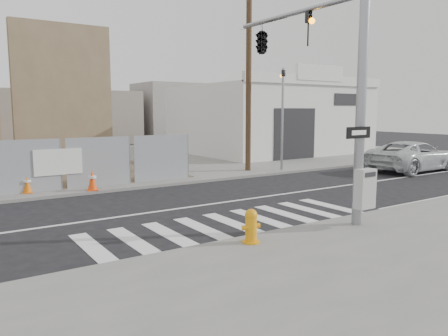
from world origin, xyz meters
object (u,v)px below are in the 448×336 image
signal_pole (291,59)px  suv (413,156)px  traffic_cone_c (27,184)px  traffic_cone_d (92,180)px  auto_shop (269,119)px  fire_hydrant (251,226)px

signal_pole → suv: (11.64, 3.21, -3.99)m
signal_pole → traffic_cone_c: signal_pole is taller
signal_pole → traffic_cone_d: bearing=125.3°
auto_shop → signal_pole: bearing=-127.5°
suv → traffic_cone_d: 16.37m
traffic_cone_c → traffic_cone_d: size_ratio=0.88×
traffic_cone_c → auto_shop: bearing=23.7°
suv → auto_shop: bearing=-1.4°
fire_hydrant → suv: suv is taller
auto_shop → traffic_cone_d: (-15.94, -8.75, -2.02)m
auto_shop → suv: size_ratio=2.11×
signal_pole → suv: 12.72m
suv → traffic_cone_c: 18.68m
traffic_cone_c → traffic_cone_d: bearing=-19.6°
traffic_cone_d → signal_pole: bearing=-54.7°
fire_hydrant → traffic_cone_c: size_ratio=1.14×
fire_hydrant → signal_pole: bearing=56.6°
fire_hydrant → suv: bearing=41.0°
auto_shop → traffic_cone_c: bearing=-156.3°
signal_pole → auto_shop: bearing=52.5°
fire_hydrant → traffic_cone_c: fire_hydrant is taller
auto_shop → suv: auto_shop is taller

